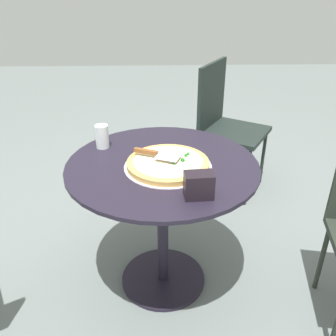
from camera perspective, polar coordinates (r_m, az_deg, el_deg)
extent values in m
plane|color=slate|center=(2.06, -0.73, -16.84)|extent=(10.00, 10.00, 0.00)
cylinder|color=black|center=(1.64, -0.88, 0.44)|extent=(0.86, 0.86, 0.02)
cylinder|color=black|center=(1.83, -0.80, -9.08)|extent=(0.05, 0.05, 0.67)
cylinder|color=black|center=(2.05, -0.73, -16.67)|extent=(0.44, 0.44, 0.02)
cylinder|color=silver|center=(1.61, 0.00, 0.26)|extent=(0.39, 0.39, 0.00)
cylinder|color=tan|center=(1.60, 0.00, 0.68)|extent=(0.36, 0.36, 0.02)
cylinder|color=beige|center=(1.60, 0.00, 1.09)|extent=(0.31, 0.31, 0.00)
sphere|color=beige|center=(1.56, 3.46, 0.55)|extent=(0.02, 0.02, 0.02)
sphere|color=#216924|center=(1.59, 2.30, 1.24)|extent=(0.02, 0.02, 0.02)
sphere|color=#EAEECD|center=(1.53, -0.89, 0.11)|extent=(0.01, 0.01, 0.01)
sphere|color=#25602E|center=(1.57, 0.82, 0.75)|extent=(0.01, 0.01, 0.01)
sphere|color=#2A7431|center=(1.65, 3.14, 2.22)|extent=(0.02, 0.02, 0.02)
sphere|color=#EDE2C6|center=(1.52, 1.03, -0.26)|extent=(0.01, 0.01, 0.01)
sphere|color=#24681D|center=(1.63, 2.78, 1.96)|extent=(0.02, 0.02, 0.02)
cube|color=silver|center=(1.60, 0.02, 1.80)|extent=(0.11, 0.12, 0.00)
cube|color=brown|center=(1.63, -3.46, 2.59)|extent=(0.06, 0.11, 0.02)
cylinder|color=silver|center=(1.80, -10.21, 4.85)|extent=(0.06, 0.06, 0.11)
cube|color=black|center=(1.38, 4.80, -2.69)|extent=(0.08, 0.11, 0.10)
cylinder|color=#242A22|center=(2.03, 22.82, -12.67)|extent=(0.02, 0.02, 0.41)
cube|color=black|center=(2.65, 10.37, 5.48)|extent=(0.57, 0.57, 0.03)
cube|color=black|center=(2.64, 6.80, 11.20)|extent=(0.36, 0.24, 0.45)
cylinder|color=black|center=(2.86, 14.53, 1.62)|extent=(0.02, 0.02, 0.43)
cylinder|color=black|center=(2.55, 12.22, -1.47)|extent=(0.02, 0.02, 0.43)
cylinder|color=black|center=(2.95, 7.99, 3.19)|extent=(0.02, 0.02, 0.43)
cylinder|color=black|center=(2.66, 5.04, 0.39)|extent=(0.02, 0.02, 0.43)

